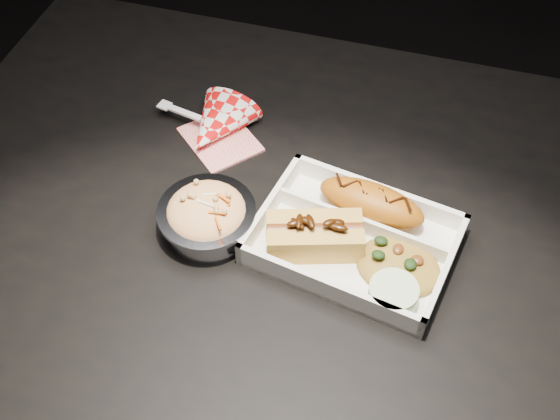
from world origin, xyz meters
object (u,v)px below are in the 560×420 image
(food_tray, at_px, (354,242))
(foil_coleslaw_cup, at_px, (207,215))
(napkin_fork, at_px, (215,126))
(fried_pastry, at_px, (371,203))
(hotdog, at_px, (315,234))
(dining_table, at_px, (322,263))

(food_tray, xyz_separation_m, foil_coleslaw_cup, (-0.19, -0.03, 0.02))
(napkin_fork, bearing_deg, fried_pastry, -8.77)
(hotdog, height_order, foil_coleslaw_cup, same)
(food_tray, distance_m, fried_pastry, 0.06)
(food_tray, bearing_deg, hotdog, -149.23)
(fried_pastry, relative_size, foil_coleslaw_cup, 1.14)
(foil_coleslaw_cup, distance_m, napkin_fork, 0.18)
(food_tray, xyz_separation_m, napkin_fork, (-0.24, 0.15, 0.01))
(hotdog, xyz_separation_m, napkin_fork, (-0.19, 0.17, -0.02))
(food_tray, relative_size, hotdog, 2.07)
(hotdog, bearing_deg, foil_coleslaw_cup, 165.28)
(fried_pastry, distance_m, hotdog, 0.09)
(food_tray, bearing_deg, foil_coleslaw_cup, -162.38)
(dining_table, bearing_deg, napkin_fork, 148.65)
(food_tray, xyz_separation_m, fried_pastry, (0.01, 0.05, 0.02))
(fried_pastry, height_order, napkin_fork, napkin_fork)
(hotdog, xyz_separation_m, foil_coleslaw_cup, (-0.14, -0.01, -0.00))
(foil_coleslaw_cup, bearing_deg, fried_pastry, 21.57)
(dining_table, height_order, hotdog, hotdog)
(fried_pastry, bearing_deg, napkin_fork, 159.64)
(hotdog, relative_size, napkin_fork, 0.75)
(food_tray, bearing_deg, napkin_fork, 158.72)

